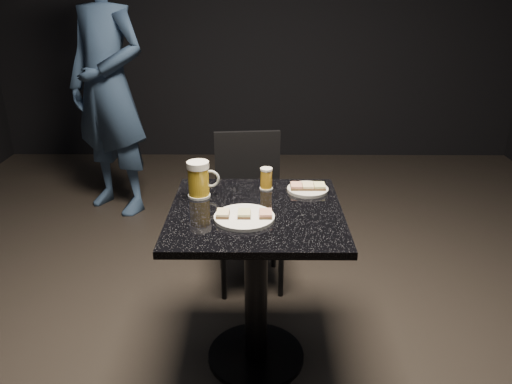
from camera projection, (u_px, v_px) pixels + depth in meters
floor at (256, 357)px, 2.31m from camera, size 6.00×6.00×0.00m
plate_large at (244, 217)px, 1.94m from camera, size 0.24×0.24×0.01m
plate_small at (308, 190)px, 2.20m from camera, size 0.18×0.18×0.01m
patron at (108, 87)px, 3.54m from camera, size 0.81×0.72×1.86m
table at (256, 262)px, 2.11m from camera, size 0.70×0.70×0.75m
beer_mug at (199, 179)px, 2.12m from camera, size 0.14×0.10×0.16m
beer_tumbler at (266, 179)px, 2.21m from camera, size 0.06×0.06×0.10m
chair at (249, 199)px, 2.77m from camera, size 0.40×0.40×0.85m
canapes_on_plate_large at (244, 214)px, 1.93m from camera, size 0.22×0.07×0.02m
canapes_on_plate_small at (308, 186)px, 2.20m from camera, size 0.15×0.07×0.02m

